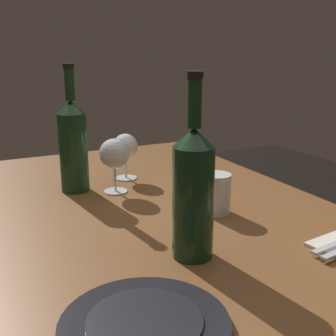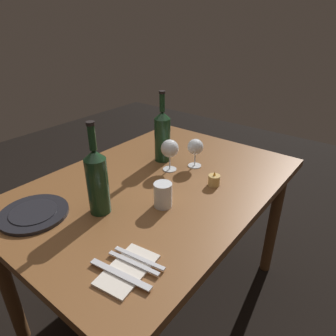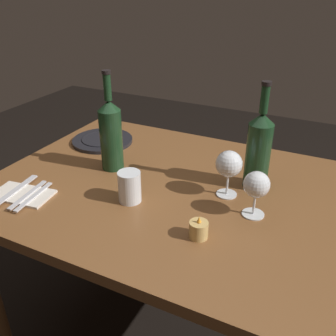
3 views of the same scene
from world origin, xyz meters
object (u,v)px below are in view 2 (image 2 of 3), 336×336
at_px(wine_glass_left, 170,149).
at_px(wine_bottle, 162,135).
at_px(wine_bottle_second, 97,180).
at_px(water_tumbler, 163,196).
at_px(fork_outer, 139,258).
at_px(wine_glass_right, 195,148).
at_px(folded_napkin, 128,270).
at_px(votive_candle, 214,181).
at_px(dinner_plate, 34,213).
at_px(fork_inner, 133,263).
at_px(table_knife, 120,274).

relative_size(wine_glass_left, wine_bottle, 0.43).
bearing_deg(wine_glass_left, wine_bottle_second, 0.30).
relative_size(wine_bottle_second, water_tumbler, 3.58).
xyz_separation_m(wine_bottle, fork_outer, (0.60, 0.39, -0.12)).
relative_size(wine_bottle, water_tumbler, 3.56).
height_order(wine_glass_right, wine_bottle, wine_bottle).
bearing_deg(water_tumbler, wine_bottle, -140.96).
xyz_separation_m(wine_bottle, folded_napkin, (0.65, 0.39, -0.13)).
relative_size(wine_glass_left, wine_bottle_second, 0.43).
height_order(wine_glass_right, fork_outer, wine_glass_right).
bearing_deg(folded_napkin, wine_glass_left, -153.18).
distance_m(votive_candle, dinner_plate, 0.74).
bearing_deg(wine_bottle, votive_candle, 79.37).
xyz_separation_m(folded_napkin, fork_inner, (-0.03, 0.00, 0.01)).
distance_m(dinner_plate, folded_napkin, 0.47).
bearing_deg(fork_outer, votive_candle, -174.38).
bearing_deg(water_tumbler, folded_napkin, 21.58).
xyz_separation_m(wine_bottle, votive_candle, (0.06, 0.34, -0.11)).
bearing_deg(fork_inner, wine_bottle_second, -113.43).
height_order(wine_glass_left, water_tumbler, wine_glass_left).
bearing_deg(votive_candle, wine_bottle, -100.63).
xyz_separation_m(wine_bottle_second, fork_outer, (0.10, 0.29, -0.12)).
xyz_separation_m(wine_bottle_second, water_tumbler, (-0.17, 0.17, -0.09)).
xyz_separation_m(water_tumbler, fork_inner, (0.30, 0.13, -0.03)).
bearing_deg(wine_bottle, fork_inner, 32.09).
bearing_deg(wine_glass_left, dinner_plate, -16.08).
bearing_deg(table_knife, dinner_plate, -91.29).
bearing_deg(dinner_plate, folded_napkin, 92.36).
bearing_deg(folded_napkin, dinner_plate, -87.64).
bearing_deg(fork_outer, wine_glass_right, -160.88).
bearing_deg(wine_bottle, wine_glass_left, 55.90).
bearing_deg(votive_candle, wine_glass_right, -121.71).
bearing_deg(water_tumbler, votive_candle, 163.79).
bearing_deg(dinner_plate, wine_glass_left, 163.92).
relative_size(wine_glass_left, table_knife, 0.73).
bearing_deg(wine_glass_left, fork_inner, 27.84).
relative_size(votive_candle, folded_napkin, 0.33).
bearing_deg(wine_bottle, wine_bottle_second, 11.19).
height_order(dinner_plate, folded_napkin, dinner_plate).
bearing_deg(wine_glass_right, fork_outer, 19.12).
xyz_separation_m(wine_bottle, wine_bottle_second, (0.50, 0.10, -0.00)).
height_order(dinner_plate, table_knife, dinner_plate).
relative_size(folded_napkin, fork_outer, 1.13).
bearing_deg(fork_outer, folded_napkin, 0.00).
xyz_separation_m(dinner_plate, folded_napkin, (-0.02, 0.47, -0.00)).
height_order(water_tumbler, folded_napkin, water_tumbler).
distance_m(wine_bottle, table_knife, 0.80).
bearing_deg(wine_glass_right, wine_glass_left, -34.65).
height_order(wine_glass_right, wine_bottle_second, wine_bottle_second).
height_order(votive_candle, fork_inner, votive_candle).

